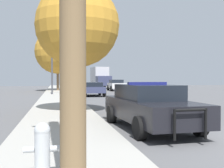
# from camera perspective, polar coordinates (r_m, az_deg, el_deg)

# --- Properties ---
(sidewalk_left) EXTENTS (3.00, 110.00, 0.13)m
(sidewalk_left) POSITION_cam_1_polar(r_m,az_deg,el_deg) (6.48, -9.08, -13.23)
(sidewalk_left) COLOR #A3A099
(sidewalk_left) RESTS_ON ground_plane
(police_car) EXTENTS (2.30, 5.08, 1.55)m
(police_car) POSITION_cam_1_polar(r_m,az_deg,el_deg) (9.44, 7.60, -4.33)
(police_car) COLOR black
(police_car) RESTS_ON ground_plane
(fire_hydrant) EXTENTS (0.59, 0.26, 0.84)m
(fire_hydrant) POSITION_cam_1_polar(r_m,az_deg,el_deg) (4.76, -13.98, -12.25)
(fire_hydrant) COLOR #B7BCC1
(fire_hydrant) RESTS_ON sidewalk_left
(traffic_light) EXTENTS (3.09, 0.35, 4.58)m
(traffic_light) POSITION_cam_1_polar(r_m,az_deg,el_deg) (27.51, -9.46, 4.70)
(traffic_light) COLOR #424247
(traffic_light) RESTS_ON sidewalk_left
(car_background_oncoming) EXTENTS (2.08, 3.94, 1.47)m
(car_background_oncoming) POSITION_cam_1_polar(r_m,az_deg,el_deg) (37.09, 0.90, -0.18)
(car_background_oncoming) COLOR silver
(car_background_oncoming) RESTS_ON ground_plane
(car_background_midblock) EXTENTS (2.02, 3.98, 1.29)m
(car_background_midblock) POSITION_cam_1_polar(r_m,az_deg,el_deg) (26.32, -3.91, -0.92)
(car_background_midblock) COLOR #333856
(car_background_midblock) RESTS_ON ground_plane
(box_truck) EXTENTS (2.74, 6.65, 3.47)m
(box_truck) POSITION_cam_1_polar(r_m,az_deg,el_deg) (46.18, -2.44, 1.39)
(box_truck) COLOR #333856
(box_truck) RESTS_ON ground_plane
(tree_sidewalk_near) EXTENTS (3.87, 3.87, 5.93)m
(tree_sidewalk_near) POSITION_cam_1_polar(r_m,az_deg,el_deg) (13.33, -7.02, 11.67)
(tree_sidewalk_near) COLOR #4C3823
(tree_sidewalk_near) RESTS_ON sidewalk_left
(tree_sidewalk_far) EXTENTS (5.72, 5.72, 7.81)m
(tree_sidewalk_far) POSITION_cam_1_polar(r_m,az_deg,el_deg) (36.34, -10.98, 6.55)
(tree_sidewalk_far) COLOR brown
(tree_sidewalk_far) RESTS_ON sidewalk_left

